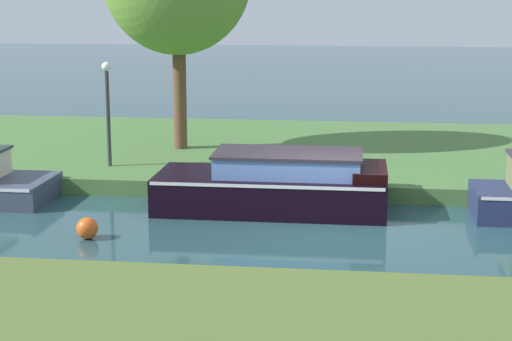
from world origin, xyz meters
TOP-DOWN VIEW (x-y plane):
  - ground_plane at (0.00, 0.00)m, footprint 120.00×120.00m
  - riverbank_far at (0.00, 7.00)m, footprint 72.00×10.00m
  - black_narrowboat at (-1.31, 1.20)m, footprint 5.13×2.15m
  - lamp_post at (-5.90, 3.62)m, footprint 0.24×0.24m
  - channel_buoy at (-4.83, -1.50)m, footprint 0.43×0.43m

SIDE VIEW (x-z plane):
  - ground_plane at x=0.00m, z-range 0.00..0.00m
  - riverbank_far at x=0.00m, z-range 0.00..0.40m
  - channel_buoy at x=-4.83m, z-range 0.00..0.43m
  - black_narrowboat at x=-1.31m, z-range -0.08..1.26m
  - lamp_post at x=-5.90m, z-range 0.77..3.45m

